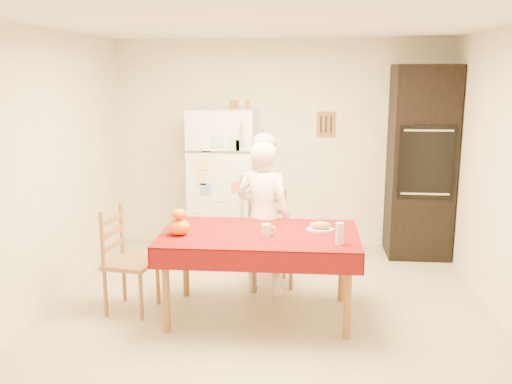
# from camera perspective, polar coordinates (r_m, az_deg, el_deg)

# --- Properties ---
(floor) EXTENTS (4.50, 4.50, 0.00)m
(floor) POSITION_cam_1_polar(r_m,az_deg,el_deg) (5.14, 1.15, -12.44)
(floor) COLOR tan
(floor) RESTS_ON ground
(room_shell) EXTENTS (4.02, 4.52, 2.51)m
(room_shell) POSITION_cam_1_polar(r_m,az_deg,el_deg) (4.71, 1.24, 5.84)
(room_shell) COLOR white
(room_shell) RESTS_ON ground
(refrigerator) EXTENTS (0.75, 0.74, 1.70)m
(refrigerator) POSITION_cam_1_polar(r_m,az_deg,el_deg) (6.74, -3.28, 1.08)
(refrigerator) COLOR white
(refrigerator) RESTS_ON floor
(oven_cabinet) EXTENTS (0.70, 0.62, 2.20)m
(oven_cabinet) POSITION_cam_1_polar(r_m,az_deg,el_deg) (6.81, 16.14, 2.87)
(oven_cabinet) COLOR black
(oven_cabinet) RESTS_ON floor
(dining_table) EXTENTS (1.70, 1.00, 0.76)m
(dining_table) POSITION_cam_1_polar(r_m,az_deg,el_deg) (4.95, 0.36, -4.86)
(dining_table) COLOR brown
(dining_table) RESTS_ON floor
(chair_far) EXTENTS (0.50, 0.49, 0.95)m
(chair_far) POSITION_cam_1_polar(r_m,az_deg,el_deg) (5.76, 1.31, -4.32)
(chair_far) COLOR brown
(chair_far) RESTS_ON floor
(chair_left) EXTENTS (0.46, 0.48, 0.95)m
(chair_left) POSITION_cam_1_polar(r_m,az_deg,el_deg) (5.25, -13.05, -6.27)
(chair_left) COLOR brown
(chair_left) RESTS_ON floor
(seated_woman) EXTENTS (0.64, 0.52, 1.51)m
(seated_woman) POSITION_cam_1_polar(r_m,az_deg,el_deg) (5.45, 0.76, -2.60)
(seated_woman) COLOR white
(seated_woman) RESTS_ON floor
(coffee_mug) EXTENTS (0.08, 0.08, 0.10)m
(coffee_mug) POSITION_cam_1_polar(r_m,az_deg,el_deg) (4.83, 1.05, -3.81)
(coffee_mug) COLOR silver
(coffee_mug) RESTS_ON dining_table
(pumpkin_lower) EXTENTS (0.18, 0.18, 0.14)m
(pumpkin_lower) POSITION_cam_1_polar(r_m,az_deg,el_deg) (4.89, -7.71, -3.49)
(pumpkin_lower) COLOR #CA3904
(pumpkin_lower) RESTS_ON dining_table
(pumpkin_upper) EXTENTS (0.12, 0.12, 0.09)m
(pumpkin_upper) POSITION_cam_1_polar(r_m,az_deg,el_deg) (4.86, -7.75, -2.18)
(pumpkin_upper) COLOR #D23804
(pumpkin_upper) RESTS_ON pumpkin_lower
(wine_glass) EXTENTS (0.07, 0.07, 0.18)m
(wine_glass) POSITION_cam_1_polar(r_m,az_deg,el_deg) (4.63, 8.36, -4.13)
(wine_glass) COLOR silver
(wine_glass) RESTS_ON dining_table
(bread_plate) EXTENTS (0.24, 0.24, 0.02)m
(bread_plate) POSITION_cam_1_polar(r_m,az_deg,el_deg) (5.02, 6.45, -3.76)
(bread_plate) COLOR silver
(bread_plate) RESTS_ON dining_table
(bread_loaf) EXTENTS (0.18, 0.10, 0.06)m
(bread_loaf) POSITION_cam_1_polar(r_m,az_deg,el_deg) (5.01, 6.46, -3.31)
(bread_loaf) COLOR tan
(bread_loaf) RESTS_ON bread_plate
(spice_jar_left) EXTENTS (0.05, 0.05, 0.10)m
(spice_jar_left) POSITION_cam_1_polar(r_m,az_deg,el_deg) (6.66, -2.48, 8.77)
(spice_jar_left) COLOR #8D5519
(spice_jar_left) RESTS_ON refrigerator
(spice_jar_mid) EXTENTS (0.05, 0.05, 0.10)m
(spice_jar_mid) POSITION_cam_1_polar(r_m,az_deg,el_deg) (6.66, -1.98, 8.77)
(spice_jar_mid) COLOR brown
(spice_jar_mid) RESTS_ON refrigerator
(spice_jar_right) EXTENTS (0.05, 0.05, 0.10)m
(spice_jar_right) POSITION_cam_1_polar(r_m,az_deg,el_deg) (6.64, -0.87, 8.76)
(spice_jar_right) COLOR #8B5B19
(spice_jar_right) RESTS_ON refrigerator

